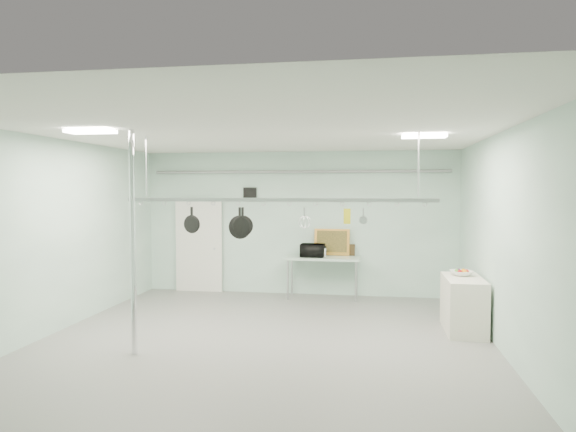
% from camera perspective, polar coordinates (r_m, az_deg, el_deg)
% --- Properties ---
extents(floor, '(8.00, 8.00, 0.00)m').
position_cam_1_polar(floor, '(7.92, -3.15, -14.37)').
color(floor, gray).
rests_on(floor, ground).
extents(ceiling, '(7.00, 8.00, 0.02)m').
position_cam_1_polar(ceiling, '(7.60, -3.22, 9.24)').
color(ceiling, silver).
rests_on(ceiling, back_wall).
extents(back_wall, '(7.00, 0.02, 3.20)m').
position_cam_1_polar(back_wall, '(11.51, 1.11, -0.80)').
color(back_wall, silver).
rests_on(back_wall, floor).
extents(right_wall, '(0.02, 8.00, 3.20)m').
position_cam_1_polar(right_wall, '(7.64, 23.33, -2.98)').
color(right_wall, silver).
rests_on(right_wall, floor).
extents(door, '(1.10, 0.10, 2.20)m').
position_cam_1_polar(door, '(12.05, -9.83, -3.29)').
color(door, silver).
rests_on(door, floor).
extents(wall_vent, '(0.30, 0.04, 0.30)m').
position_cam_1_polar(wall_vent, '(11.67, -4.25, 2.44)').
color(wall_vent, black).
rests_on(wall_vent, back_wall).
extents(conduit_pipe, '(6.60, 0.07, 0.07)m').
position_cam_1_polar(conduit_pipe, '(11.40, 1.06, 4.95)').
color(conduit_pipe, gray).
rests_on(conduit_pipe, back_wall).
extents(chrome_pole, '(0.08, 0.08, 3.20)m').
position_cam_1_polar(chrome_pole, '(7.59, -16.84, -2.90)').
color(chrome_pole, silver).
rests_on(chrome_pole, floor).
extents(prep_table, '(1.60, 0.70, 0.91)m').
position_cam_1_polar(prep_table, '(11.13, 3.89, -4.91)').
color(prep_table, silver).
rests_on(prep_table, floor).
extents(side_cabinet, '(0.60, 1.20, 0.90)m').
position_cam_1_polar(side_cabinet, '(9.11, 18.91, -9.29)').
color(side_cabinet, silver).
rests_on(side_cabinet, floor).
extents(pot_rack, '(4.80, 0.06, 1.00)m').
position_cam_1_polar(pot_rack, '(7.81, -1.29, 2.02)').
color(pot_rack, '#B7B7BC').
rests_on(pot_rack, ceiling).
extents(light_panel_left, '(0.65, 0.30, 0.05)m').
position_cam_1_polar(light_panel_left, '(7.65, -21.09, 8.78)').
color(light_panel_left, white).
rests_on(light_panel_left, ceiling).
extents(light_panel_right, '(0.65, 0.30, 0.05)m').
position_cam_1_polar(light_panel_right, '(8.05, 14.88, 8.58)').
color(light_panel_right, white).
rests_on(light_panel_right, ceiling).
extents(microwave, '(0.52, 0.37, 0.28)m').
position_cam_1_polar(microwave, '(11.06, 2.76, -3.84)').
color(microwave, black).
rests_on(microwave, prep_table).
extents(coffee_canister, '(0.14, 0.14, 0.19)m').
position_cam_1_polar(coffee_canister, '(11.11, 3.91, -4.06)').
color(coffee_canister, silver).
rests_on(coffee_canister, prep_table).
extents(painting_large, '(0.79, 0.17, 0.58)m').
position_cam_1_polar(painting_large, '(11.37, 4.90, -2.90)').
color(painting_large, gold).
rests_on(painting_large, prep_table).
extents(painting_small, '(0.31, 0.10, 0.25)m').
position_cam_1_polar(painting_small, '(11.37, 6.69, -3.75)').
color(painting_small, '#312311').
rests_on(painting_small, prep_table).
extents(fruit_bowl, '(0.45, 0.45, 0.09)m').
position_cam_1_polar(fruit_bowl, '(9.21, 18.73, -6.02)').
color(fruit_bowl, white).
rests_on(fruit_bowl, side_cabinet).
extents(skillet_left, '(0.29, 0.11, 0.39)m').
position_cam_1_polar(skillet_left, '(8.18, -10.65, -0.37)').
color(skillet_left, black).
rests_on(skillet_left, pot_rack).
extents(skillet_mid, '(0.36, 0.09, 0.48)m').
position_cam_1_polar(skillet_mid, '(7.95, -5.38, -0.76)').
color(skillet_mid, black).
rests_on(skillet_mid, pot_rack).
extents(skillet_right, '(0.32, 0.19, 0.44)m').
position_cam_1_polar(skillet_right, '(7.94, -5.06, -0.61)').
color(skillet_right, black).
rests_on(skillet_right, pot_rack).
extents(whisk, '(0.23, 0.23, 0.31)m').
position_cam_1_polar(whisk, '(7.75, 1.85, -0.22)').
color(whisk, '#BBBBC0').
rests_on(whisk, pot_rack).
extents(grater, '(0.10, 0.04, 0.25)m').
position_cam_1_polar(grater, '(7.69, 6.58, -0.02)').
color(grater, '#C68F17').
rests_on(grater, pot_rack).
extents(saucepan, '(0.13, 0.10, 0.23)m').
position_cam_1_polar(saucepan, '(7.69, 8.37, 0.04)').
color(saucepan, silver).
rests_on(saucepan, pot_rack).
extents(fruit_cluster, '(0.24, 0.24, 0.09)m').
position_cam_1_polar(fruit_cluster, '(9.20, 18.74, -5.78)').
color(fruit_cluster, '#A60F0F').
rests_on(fruit_cluster, fruit_bowl).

